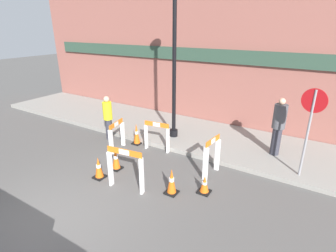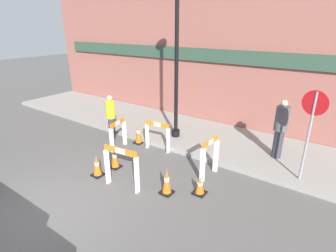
{
  "view_description": "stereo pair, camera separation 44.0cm",
  "coord_description": "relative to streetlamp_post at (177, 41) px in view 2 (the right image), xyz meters",
  "views": [
    {
      "loc": [
        4.45,
        -2.13,
        3.89
      ],
      "look_at": [
        0.51,
        4.24,
        1.0
      ],
      "focal_mm": 28.0,
      "sensor_mm": 36.0,
      "label": 1
    },
    {
      "loc": [
        4.81,
        -1.89,
        3.89
      ],
      "look_at": [
        0.51,
        4.24,
        1.0
      ],
      "focal_mm": 28.0,
      "sensor_mm": 36.0,
      "label": 2
    }
  ],
  "objects": [
    {
      "name": "ground_plane",
      "position": [
        -0.04,
        -5.39,
        -3.43
      ],
      "size": [
        60.0,
        60.0,
        0.0
      ],
      "primitive_type": "plane",
      "color": "#565451"
    },
    {
      "name": "sidewalk_slab",
      "position": [
        -0.04,
        0.65,
        -3.35
      ],
      "size": [
        18.0,
        3.08,
        0.15
      ],
      "color": "gray",
      "rests_on": "ground_plane"
    },
    {
      "name": "storefront_facade",
      "position": [
        -0.04,
        2.26,
        -0.67
      ],
      "size": [
        18.0,
        0.22,
        5.5
      ],
      "color": "#93564C",
      "rests_on": "ground_plane"
    },
    {
      "name": "streetlamp_post",
      "position": [
        0.0,
        0.0,
        0.0
      ],
      "size": [
        0.44,
        0.44,
        5.1
      ],
      "color": "black",
      "rests_on": "sidewalk_slab"
    },
    {
      "name": "stop_sign",
      "position": [
        4.2,
        -0.51,
        -1.71
      ],
      "size": [
        0.59,
        0.16,
        2.35
      ],
      "rotation": [
        0.0,
        0.0,
        2.91
      ],
      "color": "gray",
      "rests_on": "sidewalk_slab"
    },
    {
      "name": "barricade_0",
      "position": [
        -1.16,
        -1.7,
        -2.89
      ],
      "size": [
        0.29,
        0.81,
        1.0
      ],
      "rotation": [
        0.0,
        0.0,
        4.92
      ],
      "color": "white",
      "rests_on": "ground_plane"
    },
    {
      "name": "barricade_1",
      "position": [
        0.55,
        -3.28,
        -2.81
      ],
      "size": [
        0.98,
        0.26,
        1.12
      ],
      "rotation": [
        0.0,
        0.0,
        6.42
      ],
      "color": "white",
      "rests_on": "ground_plane"
    },
    {
      "name": "barricade_2",
      "position": [
        2.09,
        -1.52,
        -2.84
      ],
      "size": [
        0.2,
        0.73,
        1.11
      ],
      "rotation": [
        0.0,
        0.0,
        7.75
      ],
      "color": "white",
      "rests_on": "ground_plane"
    },
    {
      "name": "barricade_3",
      "position": [
        -0.03,
        -1.04,
        -2.89
      ],
      "size": [
        0.87,
        0.24,
        0.99
      ],
      "rotation": [
        0.0,
        0.0,
        9.55
      ],
      "color": "white",
      "rests_on": "ground_plane"
    },
    {
      "name": "traffic_cone_0",
      "position": [
        2.29,
        -2.38,
        -3.2
      ],
      "size": [
        0.3,
        0.3,
        0.47
      ],
      "color": "black",
      "rests_on": "ground_plane"
    },
    {
      "name": "traffic_cone_1",
      "position": [
        1.61,
        -2.83,
        -3.1
      ],
      "size": [
        0.3,
        0.3,
        0.68
      ],
      "color": "black",
      "rests_on": "ground_plane"
    },
    {
      "name": "traffic_cone_2",
      "position": [
        -0.35,
        -2.66,
        -3.11
      ],
      "size": [
        0.3,
        0.3,
        0.67
      ],
      "color": "black",
      "rests_on": "ground_plane"
    },
    {
      "name": "traffic_cone_3",
      "position": [
        -0.43,
        -3.26,
        -3.13
      ],
      "size": [
        0.3,
        0.3,
        0.61
      ],
      "color": "black",
      "rests_on": "ground_plane"
    },
    {
      "name": "traffic_cone_4",
      "position": [
        -0.91,
        -0.99,
        -3.07
      ],
      "size": [
        0.3,
        0.3,
        0.74
      ],
      "color": "black",
      "rests_on": "ground_plane"
    },
    {
      "name": "person_worker",
      "position": [
        -2.04,
        -1.16,
        -2.56
      ],
      "size": [
        0.37,
        0.37,
        1.6
      ],
      "rotation": [
        0.0,
        0.0,
        -0.19
      ],
      "color": "#33333D",
      "rests_on": "ground_plane"
    },
    {
      "name": "person_pedestrian",
      "position": [
        3.38,
        0.42,
        -2.32
      ],
      "size": [
        0.42,
        0.42,
        1.79
      ],
      "rotation": [
        0.0,
        0.0,
        3.02
      ],
      "color": "#33333D",
      "rests_on": "sidewalk_slab"
    }
  ]
}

